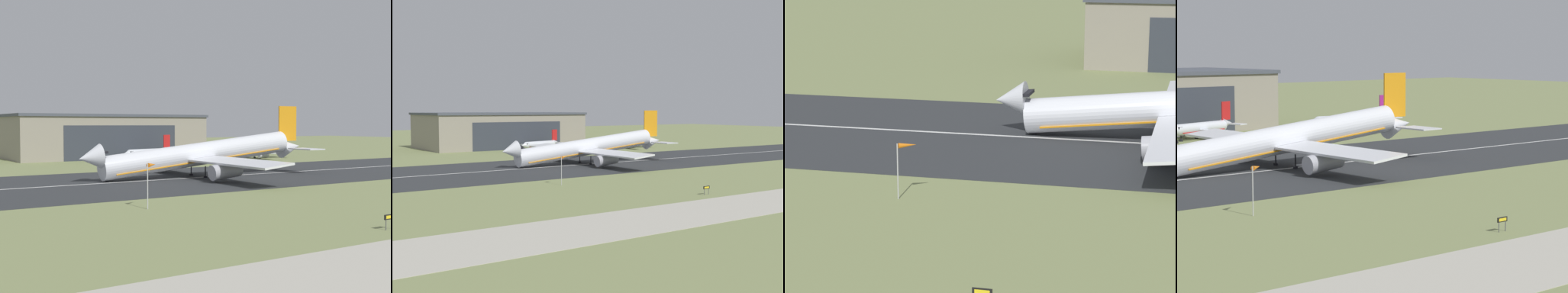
% 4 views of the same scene
% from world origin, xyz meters
% --- Properties ---
extents(ground_plane, '(696.61, 696.61, 0.00)m').
position_xyz_m(ground_plane, '(0.00, 51.40, 0.00)').
color(ground_plane, '#7A8451').
extents(runway_strip, '(456.61, 47.97, 0.06)m').
position_xyz_m(runway_strip, '(0.00, 102.80, 0.03)').
color(runway_strip, '#2B2D30').
rests_on(runway_strip, ground_plane).
extents(runway_centreline, '(410.95, 0.70, 0.01)m').
position_xyz_m(runway_centreline, '(0.00, 102.80, 0.07)').
color(runway_centreline, silver).
rests_on(runway_centreline, runway_strip).
extents(windsock_pole, '(2.04, 1.53, 6.30)m').
position_xyz_m(windsock_pole, '(-25.42, 70.11, 5.58)').
color(windsock_pole, '#B7B7BC').
rests_on(windsock_pole, ground_plane).
extents(runway_sign, '(1.63, 0.13, 1.69)m').
position_xyz_m(runway_sign, '(-10.21, 42.65, 1.28)').
color(runway_sign, '#4C4C51').
rests_on(runway_sign, ground_plane).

